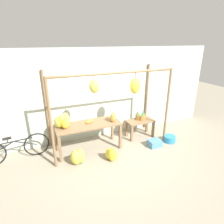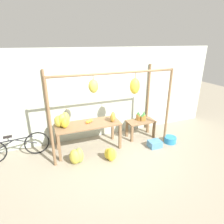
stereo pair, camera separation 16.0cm
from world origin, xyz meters
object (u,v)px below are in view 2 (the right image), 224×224
pineapple_cluster (140,117)px  parked_bicycle (16,147)px  banana_pile_ground_left (77,156)px  blue_bucket (170,140)px  orange_pile (89,121)px  banana_pile_ground_right (111,154)px  papaya_pile (113,117)px  banana_pile_on_table (63,121)px  fruit_crate_white (155,144)px

pineapple_cluster → parked_bicycle: size_ratio=0.18×
banana_pile_ground_left → parked_bicycle: bearing=151.9°
blue_bucket → orange_pile: bearing=166.0°
banana_pile_ground_left → banana_pile_ground_right: banana_pile_ground_left is taller
orange_pile → banana_pile_ground_left: bearing=-130.3°
papaya_pile → banana_pile_on_table: bearing=174.0°
banana_pile_ground_left → parked_bicycle: size_ratio=0.25×
banana_pile_on_table → orange_pile: (0.71, -0.00, -0.13)m
blue_bucket → parked_bicycle: bearing=169.9°
banana_pile_ground_right → blue_bucket: banana_pile_ground_right is taller
orange_pile → fruit_crate_white: size_ratio=0.59×
pineapple_cluster → papaya_pile: papaya_pile is taller
banana_pile_ground_left → fruit_crate_white: 2.31m
banana_pile_ground_left → fruit_crate_white: size_ratio=1.13×
banana_pile_on_table → parked_bicycle: size_ratio=0.28×
banana_pile_ground_left → blue_bucket: size_ratio=1.14×
banana_pile_ground_right → papaya_pile: size_ratio=1.43×
fruit_crate_white → orange_pile: bearing=160.3°
pineapple_cluster → banana_pile_ground_right: 1.71m
fruit_crate_white → blue_bucket: 0.59m
banana_pile_ground_left → banana_pile_on_table: bearing=108.9°
parked_bicycle → papaya_pile: papaya_pile is taller
pineapple_cluster → blue_bucket: 1.16m
banana_pile_ground_right → papaya_pile: 1.04m
pineapple_cluster → fruit_crate_white: bearing=-82.7°
banana_pile_on_table → pineapple_cluster: 2.44m
banana_pile_on_table → banana_pile_ground_right: banana_pile_on_table is taller
banana_pile_ground_right → parked_bicycle: bearing=157.3°
fruit_crate_white → parked_bicycle: parked_bicycle is taller
pineapple_cluster → banana_pile_on_table: bearing=-177.3°
pineapple_cluster → fruit_crate_white: size_ratio=0.84×
orange_pile → blue_bucket: size_ratio=0.60×
banana_pile_on_table → blue_bucket: 3.28m
orange_pile → banana_pile_on_table: bearing=179.9°
fruit_crate_white → blue_bucket: bearing=5.0°
banana_pile_ground_right → orange_pile: bearing=114.5°
banana_pile_on_table → papaya_pile: banana_pile_on_table is taller
orange_pile → parked_bicycle: 2.03m
banana_pile_ground_left → papaya_pile: papaya_pile is taller
papaya_pile → banana_pile_ground_right: bearing=-115.0°
orange_pile → banana_pile_ground_left: size_ratio=0.52×
parked_bicycle → banana_pile_ground_right: bearing=-22.7°
banana_pile_ground_left → blue_bucket: (2.90, 0.00, -0.11)m
parked_bicycle → papaya_pile: (2.62, -0.32, 0.59)m
pineapple_cluster → banana_pile_ground_right: size_ratio=0.79×
banana_pile_on_table → pineapple_cluster: (2.42, 0.11, -0.29)m
banana_pile_on_table → banana_pile_ground_left: size_ratio=1.14×
pineapple_cluster → blue_bucket: size_ratio=0.85×
pineapple_cluster → parked_bicycle: bearing=179.0°
papaya_pile → pineapple_cluster: bearing=13.8°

